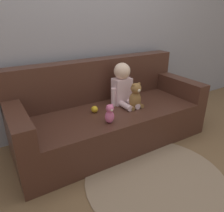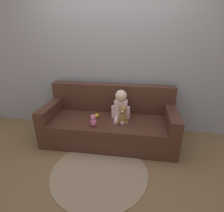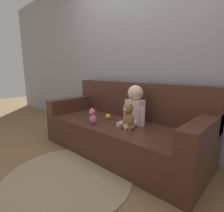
{
  "view_description": "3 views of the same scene",
  "coord_description": "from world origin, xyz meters",
  "views": [
    {
      "loc": [
        -1.08,
        -1.8,
        1.32
      ],
      "look_at": [
        -0.07,
        -0.12,
        0.47
      ],
      "focal_mm": 35.0,
      "sensor_mm": 36.0,
      "label": 1
    },
    {
      "loc": [
        0.42,
        -2.39,
        1.61
      ],
      "look_at": [
        0.05,
        0.02,
        0.59
      ],
      "focal_mm": 28.0,
      "sensor_mm": 36.0,
      "label": 2
    },
    {
      "loc": [
        1.32,
        -1.56,
        0.99
      ],
      "look_at": [
        -0.06,
        -0.06,
        0.58
      ],
      "focal_mm": 28.0,
      "sensor_mm": 36.0,
      "label": 3
    }
  ],
  "objects": [
    {
      "name": "ground_plane",
      "position": [
        0.0,
        0.0,
        0.0
      ],
      "size": [
        12.0,
        12.0,
        0.0
      ],
      "primitive_type": "plane",
      "color": "brown"
    },
    {
      "name": "wall_back",
      "position": [
        0.0,
        0.5,
        1.3
      ],
      "size": [
        8.0,
        0.05,
        2.6
      ],
      "color": "#93939E",
      "rests_on": "ground_plane"
    },
    {
      "name": "couch",
      "position": [
        0.0,
        0.06,
        0.29
      ],
      "size": [
        2.02,
        0.83,
        0.85
      ],
      "color": "#47281E",
      "rests_on": "ground_plane"
    },
    {
      "name": "person_baby",
      "position": [
        0.17,
        0.06,
        0.59
      ],
      "size": [
        0.29,
        0.33,
        0.45
      ],
      "color": "silver",
      "rests_on": "couch"
    },
    {
      "name": "teddy_bear_brown",
      "position": [
        0.22,
        -0.12,
        0.51
      ],
      "size": [
        0.16,
        0.13,
        0.28
      ],
      "color": "olive",
      "rests_on": "couch"
    },
    {
      "name": "plush_toy_side",
      "position": [
        -0.18,
        -0.27,
        0.48
      ],
      "size": [
        0.09,
        0.08,
        0.18
      ],
      "color": "#DB6699",
      "rests_on": "couch"
    },
    {
      "name": "toy_ball",
      "position": [
        -0.19,
        0.01,
        0.42
      ],
      "size": [
        0.07,
        0.07,
        0.07
      ],
      "color": "gold",
      "rests_on": "couch"
    },
    {
      "name": "floor_rug",
      "position": [
        0.0,
        -0.73,
        0.01
      ],
      "size": [
        1.21,
        1.21,
        0.01
      ],
      "color": "gray",
      "rests_on": "ground_plane"
    }
  ]
}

